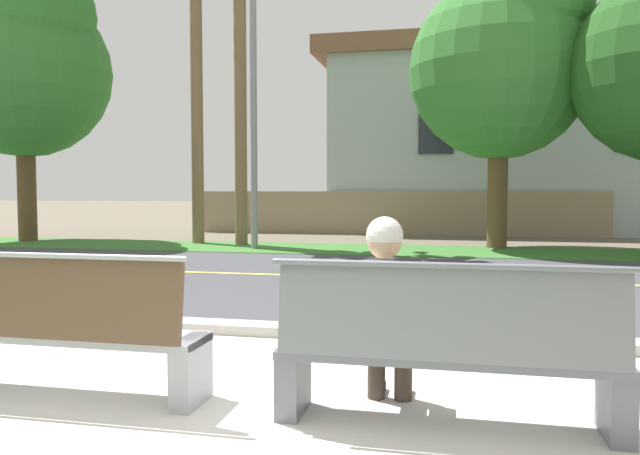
# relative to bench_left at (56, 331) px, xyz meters

# --- Properties ---
(ground_plane) EXTENTS (140.00, 140.00, 0.00)m
(ground_plane) POSITION_rel_bench_left_xyz_m (1.28, 7.73, -0.46)
(ground_plane) COLOR #665B4C
(sidewalk_pavement) EXTENTS (44.00, 3.60, 0.01)m
(sidewalk_pavement) POSITION_rel_bench_left_xyz_m (1.28, 0.13, -0.46)
(sidewalk_pavement) COLOR beige
(sidewalk_pavement) RESTS_ON ground_plane
(curb_edge) EXTENTS (44.00, 0.30, 0.11)m
(curb_edge) POSITION_rel_bench_left_xyz_m (1.28, 2.08, -0.41)
(curb_edge) COLOR #ADA89E
(curb_edge) RESTS_ON ground_plane
(street_asphalt) EXTENTS (52.00, 8.00, 0.01)m
(street_asphalt) POSITION_rel_bench_left_xyz_m (1.28, 6.23, -0.46)
(street_asphalt) COLOR #424247
(street_asphalt) RESTS_ON ground_plane
(road_centre_line) EXTENTS (48.00, 0.14, 0.01)m
(road_centre_line) POSITION_rel_bench_left_xyz_m (1.28, 6.23, -0.45)
(road_centre_line) COLOR #E0CC4C
(road_centre_line) RESTS_ON ground_plane
(far_verge_grass) EXTENTS (48.00, 2.80, 0.02)m
(far_verge_grass) POSITION_rel_bench_left_xyz_m (1.28, 11.01, -0.46)
(far_verge_grass) COLOR #38702D
(far_verge_grass) RESTS_ON ground_plane
(bench_left) EXTENTS (2.02, 0.48, 1.01)m
(bench_left) POSITION_rel_bench_left_xyz_m (0.00, 0.00, 0.00)
(bench_left) COLOR #9EA0A8
(bench_left) RESTS_ON ground_plane
(bench_right) EXTENTS (2.02, 0.48, 1.01)m
(bench_right) POSITION_rel_bench_left_xyz_m (2.57, 0.00, 0.00)
(bench_right) COLOR slate
(bench_right) RESTS_ON ground_plane
(seated_person_white) EXTENTS (0.52, 0.68, 1.25)m
(seated_person_white) POSITION_rel_bench_left_xyz_m (2.20, 0.17, 0.21)
(seated_person_white) COLOR #47382D
(seated_person_white) RESTS_ON ground_plane
(streetlamp) EXTENTS (0.24, 2.10, 7.89)m
(streetlamp) POSITION_rel_bench_left_xyz_m (-2.11, 10.79, 4.00)
(streetlamp) COLOR gray
(streetlamp) RESTS_ON ground_plane
(shade_tree_far_left) EXTENTS (4.71, 4.71, 7.77)m
(shade_tree_far_left) POSITION_rel_bench_left_xyz_m (-8.93, 11.42, 4.59)
(shade_tree_far_left) COLOR brown
(shade_tree_far_left) RESTS_ON ground_plane
(shade_tree_left) EXTENTS (4.36, 4.36, 7.19)m
(shade_tree_left) POSITION_rel_bench_left_xyz_m (3.79, 12.01, 4.21)
(shade_tree_left) COLOR brown
(shade_tree_left) RESTS_ON ground_plane
(garden_wall) EXTENTS (13.00, 0.36, 1.40)m
(garden_wall) POSITION_rel_bench_left_xyz_m (0.73, 16.29, 0.24)
(garden_wall) COLOR gray
(garden_wall) RESTS_ON ground_plane
(house_across_street) EXTENTS (13.84, 6.91, 6.47)m
(house_across_street) POSITION_rel_bench_left_xyz_m (4.91, 19.49, 2.81)
(house_across_street) COLOR #A3ADB2
(house_across_street) RESTS_ON ground_plane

